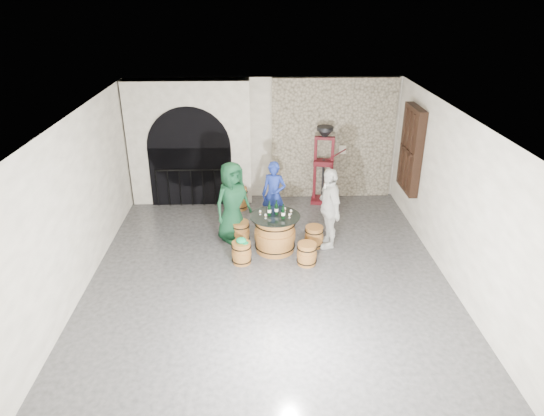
{
  "coord_description": "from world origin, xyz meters",
  "views": [
    {
      "loc": [
        -0.21,
        -8.26,
        5.26
      ],
      "look_at": [
        0.1,
        0.89,
        1.05
      ],
      "focal_mm": 32.0,
      "sensor_mm": 36.0,
      "label": 1
    }
  ],
  "objects_px": {
    "person_blue": "(274,195)",
    "side_barrel": "(240,198)",
    "barrel_stool_far": "(274,222)",
    "wine_bottle_center": "(283,213)",
    "person_green": "(232,202)",
    "corking_press": "(324,159)",
    "barrel_stool_right": "(314,237)",
    "person_white": "(329,208)",
    "barrel_stool_near_left": "(242,253)",
    "wine_bottle_right": "(276,209)",
    "barrel_stool_left": "(241,231)",
    "barrel_stool_near_right": "(307,254)",
    "barrel_table": "(275,233)",
    "wine_bottle_left": "(269,210)"
  },
  "relations": [
    {
      "from": "barrel_table",
      "to": "person_blue",
      "type": "bearing_deg",
      "value": 89.02
    },
    {
      "from": "barrel_stool_near_right",
      "to": "wine_bottle_right",
      "type": "xyz_separation_m",
      "value": [
        -0.6,
        0.68,
        0.72
      ]
    },
    {
      "from": "barrel_stool_left",
      "to": "person_white",
      "type": "relative_size",
      "value": 0.26
    },
    {
      "from": "person_white",
      "to": "barrel_stool_near_left",
      "type": "bearing_deg",
      "value": -80.4
    },
    {
      "from": "barrel_stool_left",
      "to": "barrel_stool_near_right",
      "type": "relative_size",
      "value": 1.0
    },
    {
      "from": "wine_bottle_center",
      "to": "person_green",
      "type": "bearing_deg",
      "value": 148.49
    },
    {
      "from": "wine_bottle_center",
      "to": "wine_bottle_right",
      "type": "height_order",
      "value": "same"
    },
    {
      "from": "barrel_stool_far",
      "to": "wine_bottle_right",
      "type": "relative_size",
      "value": 1.46
    },
    {
      "from": "person_blue",
      "to": "side_barrel",
      "type": "height_order",
      "value": "person_blue"
    },
    {
      "from": "barrel_stool_near_right",
      "to": "barrel_stool_near_left",
      "type": "bearing_deg",
      "value": 175.94
    },
    {
      "from": "barrel_table",
      "to": "wine_bottle_right",
      "type": "bearing_deg",
      "value": 67.37
    },
    {
      "from": "barrel_stool_far",
      "to": "wine_bottle_center",
      "type": "xyz_separation_m",
      "value": [
        0.15,
        -1.0,
        0.72
      ]
    },
    {
      "from": "barrel_stool_near_left",
      "to": "side_barrel",
      "type": "bearing_deg",
      "value": 92.39
    },
    {
      "from": "person_green",
      "to": "wine_bottle_left",
      "type": "distance_m",
      "value": 0.95
    },
    {
      "from": "side_barrel",
      "to": "barrel_stool_left",
      "type": "bearing_deg",
      "value": -87.73
    },
    {
      "from": "barrel_stool_left",
      "to": "barrel_table",
      "type": "bearing_deg",
      "value": -30.49
    },
    {
      "from": "wine_bottle_left",
      "to": "side_barrel",
      "type": "bearing_deg",
      "value": 108.16
    },
    {
      "from": "barrel_stool_left",
      "to": "side_barrel",
      "type": "distance_m",
      "value": 1.74
    },
    {
      "from": "barrel_stool_far",
      "to": "barrel_stool_right",
      "type": "bearing_deg",
      "value": -40.85
    },
    {
      "from": "person_blue",
      "to": "wine_bottle_right",
      "type": "height_order",
      "value": "person_blue"
    },
    {
      "from": "barrel_table",
      "to": "barrel_stool_near_left",
      "type": "bearing_deg",
      "value": -144.27
    },
    {
      "from": "corking_press",
      "to": "person_white",
      "type": "bearing_deg",
      "value": -83.87
    },
    {
      "from": "barrel_stool_far",
      "to": "barrel_stool_near_left",
      "type": "height_order",
      "value": "same"
    },
    {
      "from": "wine_bottle_right",
      "to": "corking_press",
      "type": "xyz_separation_m",
      "value": [
        1.32,
        2.46,
        0.24
      ]
    },
    {
      "from": "person_blue",
      "to": "side_barrel",
      "type": "bearing_deg",
      "value": 150.06
    },
    {
      "from": "barrel_stool_left",
      "to": "wine_bottle_center",
      "type": "relative_size",
      "value": 1.46
    },
    {
      "from": "barrel_stool_near_left",
      "to": "person_white",
      "type": "distance_m",
      "value": 2.12
    },
    {
      "from": "person_blue",
      "to": "barrel_stool_left",
      "type": "bearing_deg",
      "value": -116.44
    },
    {
      "from": "side_barrel",
      "to": "corking_press",
      "type": "relative_size",
      "value": 0.28
    },
    {
      "from": "wine_bottle_left",
      "to": "barrel_stool_right",
      "type": "bearing_deg",
      "value": 6.26
    },
    {
      "from": "barrel_stool_right",
      "to": "barrel_stool_near_left",
      "type": "xyz_separation_m",
      "value": [
        -1.58,
        -0.65,
        0.0
      ]
    },
    {
      "from": "barrel_stool_near_right",
      "to": "barrel_stool_right",
      "type": "bearing_deg",
      "value": 72.71
    },
    {
      "from": "person_green",
      "to": "corking_press",
      "type": "bearing_deg",
      "value": 2.36
    },
    {
      "from": "person_green",
      "to": "side_barrel",
      "type": "xyz_separation_m",
      "value": [
        0.09,
        1.65,
        -0.63
      ]
    },
    {
      "from": "person_white",
      "to": "wine_bottle_right",
      "type": "relative_size",
      "value": 5.55
    },
    {
      "from": "wine_bottle_right",
      "to": "barrel_stool_near_left",
      "type": "bearing_deg",
      "value": -141.63
    },
    {
      "from": "corking_press",
      "to": "barrel_stool_right",
      "type": "bearing_deg",
      "value": -90.97
    },
    {
      "from": "person_white",
      "to": "wine_bottle_right",
      "type": "bearing_deg",
      "value": -95.13
    },
    {
      "from": "barrel_table",
      "to": "barrel_stool_right",
      "type": "xyz_separation_m",
      "value": [
        0.87,
        0.14,
        -0.17
      ]
    },
    {
      "from": "wine_bottle_center",
      "to": "side_barrel",
      "type": "bearing_deg",
      "value": 113.21
    },
    {
      "from": "barrel_stool_right",
      "to": "wine_bottle_center",
      "type": "bearing_deg",
      "value": -159.27
    },
    {
      "from": "barrel_stool_near_right",
      "to": "barrel_stool_near_left",
      "type": "relative_size",
      "value": 1.0
    },
    {
      "from": "barrel_stool_far",
      "to": "person_green",
      "type": "height_order",
      "value": "person_green"
    },
    {
      "from": "barrel_table",
      "to": "wine_bottle_center",
      "type": "height_order",
      "value": "wine_bottle_center"
    },
    {
      "from": "wine_bottle_left",
      "to": "corking_press",
      "type": "bearing_deg",
      "value": 59.51
    },
    {
      "from": "barrel_table",
      "to": "barrel_stool_far",
      "type": "bearing_deg",
      "value": 89.02
    },
    {
      "from": "barrel_stool_far",
      "to": "barrel_stool_right",
      "type": "relative_size",
      "value": 1.0
    },
    {
      "from": "barrel_stool_right",
      "to": "person_blue",
      "type": "relative_size",
      "value": 0.3
    },
    {
      "from": "wine_bottle_right",
      "to": "side_barrel",
      "type": "height_order",
      "value": "wine_bottle_right"
    },
    {
      "from": "barrel_stool_near_left",
      "to": "person_green",
      "type": "distance_m",
      "value": 1.27
    }
  ]
}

